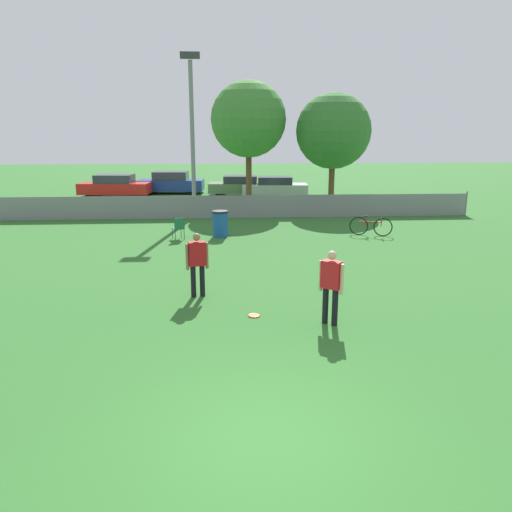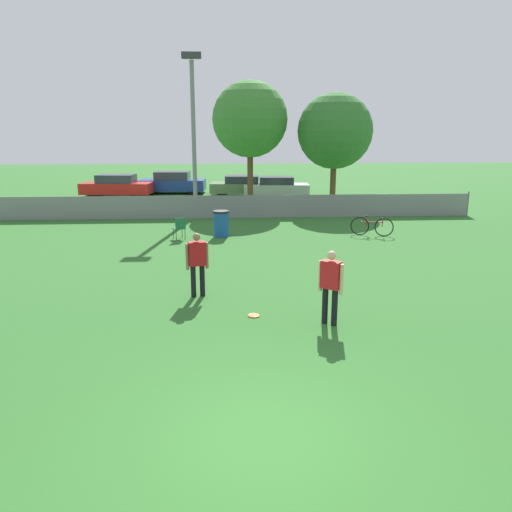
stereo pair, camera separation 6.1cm
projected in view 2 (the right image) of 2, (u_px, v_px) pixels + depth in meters
ground_plane at (263, 439)px, 6.83m from camera, size 120.00×120.00×0.00m
fence_backline at (235, 207)px, 24.12m from camera, size 23.27×0.07×1.21m
light_pole at (193, 121)px, 23.54m from camera, size 0.90×0.36×7.61m
tree_near_pole at (250, 119)px, 27.00m from camera, size 4.10×4.10×6.78m
tree_far_right at (335, 131)px, 26.96m from camera, size 4.07×4.07×6.14m
player_defender_red at (197, 260)px, 12.49m from camera, size 0.56×0.31×1.65m
player_thrower_red at (331, 283)px, 10.66m from camera, size 0.47×0.43×1.65m
frisbee_disc at (254, 316)px, 11.36m from camera, size 0.27×0.27×0.03m
folding_chair_sideline at (180, 227)px, 19.38m from camera, size 0.54×0.54×0.85m
bicycle_sideline at (372, 226)px, 20.01m from camera, size 1.62×0.65×0.80m
trash_bin at (221, 224)px, 19.84m from camera, size 0.63×0.63×1.04m
parked_car_red at (117, 186)px, 32.00m from camera, size 4.58×2.21×1.42m
parked_car_blue at (173, 183)px, 33.77m from camera, size 4.47×2.11×1.47m
parked_car_olive at (242, 186)px, 32.48m from camera, size 4.23×2.16×1.30m
parked_car_silver at (276, 187)px, 31.94m from camera, size 4.23×2.04×1.29m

